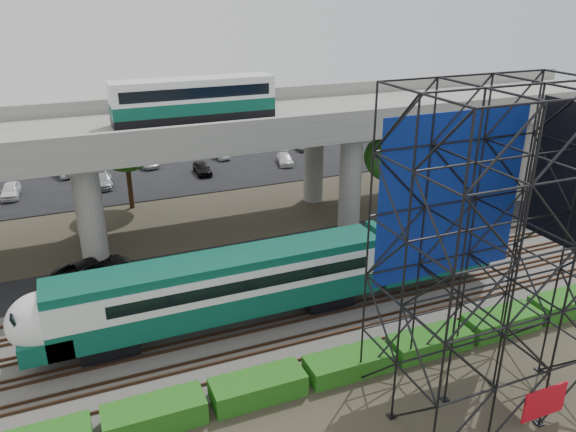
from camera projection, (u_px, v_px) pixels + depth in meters
name	position (u px, v px, depth m)	size (l,w,h in m)	color
ground	(298.00, 332.00, 32.56)	(140.00, 140.00, 0.00)	#474233
ballast_bed	(285.00, 314.00, 34.23)	(90.00, 12.00, 0.20)	slate
service_road	(242.00, 257.00, 41.52)	(90.00, 5.00, 0.08)	black
parking_lot	(175.00, 169.00, 61.59)	(90.00, 18.00, 0.08)	black
harbor_water	(142.00, 126.00, 80.40)	(140.00, 40.00, 0.03)	#4A5E7A
rail_tracks	(285.00, 311.00, 34.16)	(90.00, 9.52, 0.16)	#472D1E
commuter_train	(258.00, 279.00, 32.58)	(29.30, 3.06, 4.30)	black
overpass	(214.00, 132.00, 43.07)	(80.00, 12.00, 12.40)	#9E9B93
scaffold_tower	(490.00, 257.00, 24.96)	(9.36, 6.36, 15.00)	black
hedge_strip	(349.00, 363.00, 29.03)	(34.60, 1.80, 1.20)	#175814
trees	(158.00, 172.00, 42.60)	(40.94, 16.94, 7.69)	#382314
suv	(94.00, 269.00, 38.03)	(2.46, 5.34, 1.49)	black
parked_cars	(170.00, 166.00, 60.54)	(34.38, 9.43, 1.32)	white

